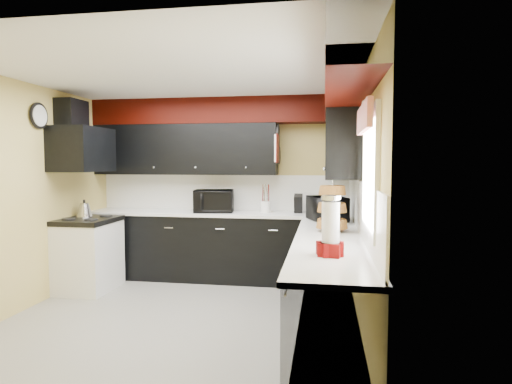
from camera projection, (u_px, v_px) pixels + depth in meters
ground at (183, 317)px, 4.47m from camera, size 3.60×3.60×0.00m
wall_back at (223, 188)px, 6.16m from camera, size 3.60×0.06×2.50m
wall_right at (362, 201)px, 4.10m from camera, size 0.06×3.60×2.50m
wall_left at (24, 196)px, 4.67m from camera, size 0.06×3.60×2.50m
ceiling at (181, 75)px, 4.30m from camera, size 3.60×3.60×0.06m
cab_back at (218, 247)px, 5.92m from camera, size 3.60×0.60×0.90m
cab_right at (329, 291)px, 3.91m from camera, size 0.60×3.00×0.90m
counter_back at (218, 213)px, 5.89m from camera, size 3.62×0.64×0.04m
counter_right at (330, 240)px, 3.88m from camera, size 0.64×3.02×0.04m
splash_back at (223, 192)px, 6.15m from camera, size 3.60×0.02×0.50m
splash_right at (361, 207)px, 4.11m from camera, size 0.02×3.60×0.50m
upper_back at (185, 150)px, 6.03m from camera, size 2.60×0.35×0.70m
upper_right at (341, 147)px, 4.98m from camera, size 0.35×1.80×0.70m
soffit_back at (220, 111)px, 5.91m from camera, size 3.60×0.36×0.35m
soffit_right at (345, 85)px, 3.88m from camera, size 0.36×3.24×0.35m
stove at (89, 256)px, 5.42m from camera, size 0.60×0.75×0.86m
cooktop at (88, 220)px, 5.39m from camera, size 0.62×0.77×0.06m
hood at (82, 150)px, 5.33m from camera, size 0.50×0.78×0.55m
hood_duct at (72, 116)px, 5.32m from camera, size 0.24×0.40×0.40m
window at (371, 172)px, 3.20m from camera, size 0.03×0.86×0.96m
valance at (364, 118)px, 3.18m from camera, size 0.04×0.88×0.20m
pan_top at (278, 134)px, 5.73m from camera, size 0.03×0.22×0.40m
pan_mid at (277, 153)px, 5.62m from camera, size 0.03×0.28×0.46m
pan_low at (279, 155)px, 5.88m from camera, size 0.03×0.24×0.42m
cut_board at (277, 148)px, 5.50m from camera, size 0.03×0.26×0.35m
baskets at (332, 207)px, 4.20m from camera, size 0.27×0.27×0.50m
clock at (39, 116)px, 4.85m from camera, size 0.03×0.30×0.30m
deco_plate at (364, 90)px, 3.69m from camera, size 0.03×0.24×0.24m
toaster_oven at (214, 201)px, 5.85m from camera, size 0.58×0.51×0.30m
microwave at (328, 209)px, 4.96m from camera, size 0.52×0.61×0.28m
utensil_crock at (266, 207)px, 5.81m from camera, size 0.19×0.19×0.15m
knife_block at (298, 204)px, 5.74m from camera, size 0.11×0.16×0.24m
kettle at (84, 210)px, 5.54m from camera, size 0.24×0.24×0.17m
dispenser_a at (330, 227)px, 3.11m from camera, size 0.20×0.20×0.42m
dispenser_b at (331, 227)px, 3.10m from camera, size 0.19×0.19×0.43m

